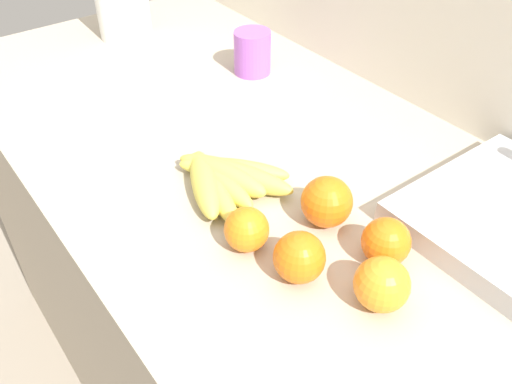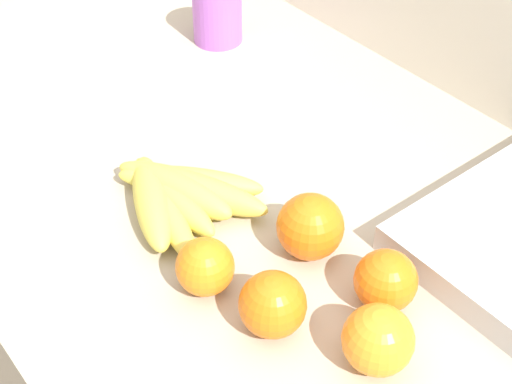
% 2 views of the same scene
% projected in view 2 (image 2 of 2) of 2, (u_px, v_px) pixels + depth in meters
% --- Properties ---
extents(wall_back, '(2.28, 0.06, 1.30)m').
position_uv_depth(wall_back, '(477.00, 216.00, 1.19)').
color(wall_back, silver).
rests_on(wall_back, ground).
extents(banana_bunch, '(0.21, 0.19, 0.04)m').
position_uv_depth(banana_bunch, '(175.00, 194.00, 0.89)').
color(banana_bunch, '#DDCB4C').
rests_on(banana_bunch, counter).
extents(orange_center, '(0.07, 0.07, 0.07)m').
position_uv_depth(orange_center, '(378.00, 340.00, 0.70)').
color(orange_center, orange).
rests_on(orange_center, counter).
extents(orange_back_left, '(0.07, 0.07, 0.07)m').
position_uv_depth(orange_back_left, '(273.00, 304.00, 0.74)').
color(orange_back_left, orange).
rests_on(orange_back_left, counter).
extents(orange_far_right, '(0.07, 0.07, 0.07)m').
position_uv_depth(orange_far_right, '(386.00, 281.00, 0.76)').
color(orange_far_right, orange).
rests_on(orange_far_right, counter).
extents(orange_right, '(0.08, 0.08, 0.08)m').
position_uv_depth(orange_right, '(310.00, 227.00, 0.82)').
color(orange_right, orange).
rests_on(orange_right, counter).
extents(orange_back_right, '(0.06, 0.06, 0.06)m').
position_uv_depth(orange_back_right, '(205.00, 267.00, 0.78)').
color(orange_back_right, orange).
rests_on(orange_back_right, counter).
extents(mug, '(0.08, 0.08, 0.09)m').
position_uv_depth(mug, '(217.00, 14.00, 1.18)').
color(mug, '#A256BF').
rests_on(mug, counter).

